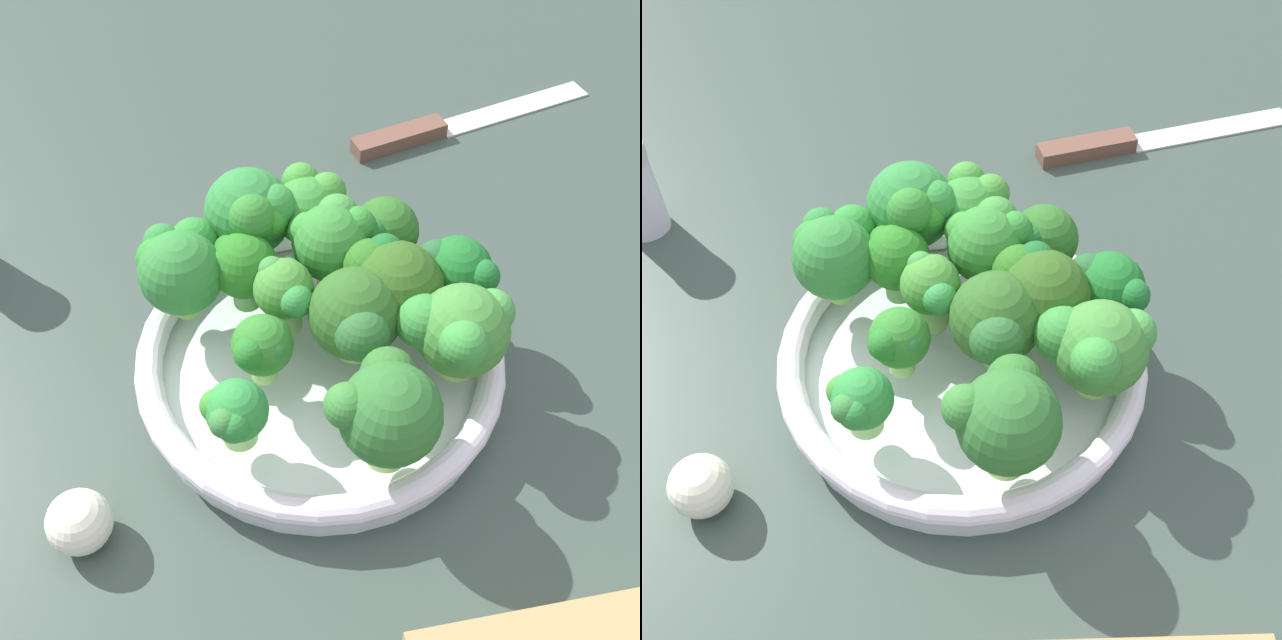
% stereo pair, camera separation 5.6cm
% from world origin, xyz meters
% --- Properties ---
extents(ground_plane, '(1.30, 1.30, 0.03)m').
position_xyz_m(ground_plane, '(0.00, 0.00, -0.01)').
color(ground_plane, '#36463D').
extents(bowl, '(0.27, 0.27, 0.04)m').
position_xyz_m(bowl, '(0.01, -0.01, 0.02)').
color(bowl, white).
rests_on(bowl, ground_plane).
extents(broccoli_floret_0, '(0.07, 0.07, 0.07)m').
position_xyz_m(broccoli_floret_0, '(0.01, 0.02, 0.08)').
color(broccoli_floret_0, '#8CC760').
rests_on(broccoli_floret_0, bowl).
extents(broccoli_floret_1, '(0.07, 0.07, 0.07)m').
position_xyz_m(broccoli_floret_1, '(-0.01, -0.12, 0.08)').
color(broccoli_floret_1, '#85C450').
rests_on(broccoli_floret_1, bowl).
extents(broccoli_floret_2, '(0.07, 0.07, 0.07)m').
position_xyz_m(broccoli_floret_2, '(-0.02, 0.03, 0.08)').
color(broccoli_floret_2, '#A2D461').
rests_on(broccoli_floret_2, bowl).
extents(broccoli_floret_3, '(0.08, 0.07, 0.08)m').
position_xyz_m(broccoli_floret_3, '(0.09, 0.05, 0.08)').
color(broccoli_floret_3, '#A1CD63').
rests_on(broccoli_floret_3, bowl).
extents(broccoli_floret_4, '(0.05, 0.05, 0.06)m').
position_xyz_m(broccoli_floret_4, '(0.00, -0.04, 0.08)').
color(broccoli_floret_4, '#83B55D').
rests_on(broccoli_floret_4, bowl).
extents(broccoli_floret_5, '(0.05, 0.05, 0.06)m').
position_xyz_m(broccoli_floret_5, '(-0.08, 0.02, 0.07)').
color(broccoli_floret_5, '#8DC566').
rests_on(broccoli_floret_5, bowl).
extents(broccoli_floret_6, '(0.05, 0.05, 0.06)m').
position_xyz_m(broccoli_floret_6, '(-0.02, -0.08, 0.08)').
color(broccoli_floret_6, '#76BA60').
rests_on(broccoli_floret_6, bowl).
extents(broccoli_floret_7, '(0.05, 0.04, 0.06)m').
position_xyz_m(broccoli_floret_7, '(0.05, -0.04, 0.07)').
color(broccoli_floret_7, '#88C15E').
rests_on(broccoli_floret_7, bowl).
extents(broccoli_floret_8, '(0.06, 0.05, 0.07)m').
position_xyz_m(broccoli_floret_8, '(-0.08, -0.04, 0.08)').
color(broccoli_floret_8, '#92DA6E').
rests_on(broccoli_floret_8, bowl).
extents(broccoli_floret_9, '(0.05, 0.04, 0.05)m').
position_xyz_m(broccoli_floret_9, '(0.10, -0.05, 0.07)').
color(broccoli_floret_9, '#9BD971').
rests_on(broccoli_floret_9, bowl).
extents(broccoli_floret_10, '(0.06, 0.06, 0.07)m').
position_xyz_m(broccoli_floret_10, '(-0.05, -0.02, 0.08)').
color(broccoli_floret_10, '#98D871').
rests_on(broccoli_floret_10, bowl).
extents(broccoli_floret_11, '(0.05, 0.06, 0.06)m').
position_xyz_m(broccoli_floret_11, '(-0.05, 0.08, 0.07)').
color(broccoli_floret_11, '#76BD54').
rests_on(broccoli_floret_11, bowl).
extents(broccoli_floret_12, '(0.07, 0.07, 0.08)m').
position_xyz_m(broccoli_floret_12, '(-0.06, -0.08, 0.09)').
color(broccoli_floret_12, '#93D26E').
rests_on(broccoli_floret_12, bowl).
extents(broccoli_floret_13, '(0.07, 0.08, 0.07)m').
position_xyz_m(broccoli_floret_13, '(0.01, 0.08, 0.08)').
color(broccoli_floret_13, '#94C95D').
rests_on(broccoli_floret_13, bowl).
extents(knife, '(0.18, 0.23, 0.01)m').
position_xyz_m(knife, '(-0.31, 0.04, 0.01)').
color(knife, silver).
rests_on(knife, ground_plane).
extents(garlic_bulb, '(0.04, 0.04, 0.04)m').
position_xyz_m(garlic_bulb, '(0.17, -0.14, 0.02)').
color(garlic_bulb, '#EFECCE').
rests_on(garlic_bulb, ground_plane).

